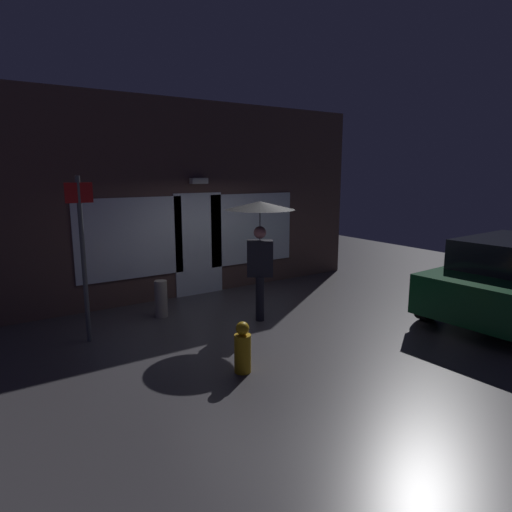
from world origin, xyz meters
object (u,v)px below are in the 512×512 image
person_with_umbrella (260,228)px  sidewalk_bollard (161,299)px  street_sign_post (83,251)px  fire_hydrant (243,349)px

person_with_umbrella → sidewalk_bollard: person_with_umbrella is taller
street_sign_post → fire_hydrant: bearing=-57.6°
person_with_umbrella → sidewalk_bollard: bearing=176.0°
person_with_umbrella → street_sign_post: size_ratio=0.83×
sidewalk_bollard → person_with_umbrella: bearing=-36.9°
street_sign_post → sidewalk_bollard: (1.40, 0.49, -1.11)m
person_with_umbrella → street_sign_post: bearing=-159.1°
sidewalk_bollard → street_sign_post: bearing=-160.7°
person_with_umbrella → street_sign_post: street_sign_post is taller
sidewalk_bollard → fire_hydrant: fire_hydrant is taller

